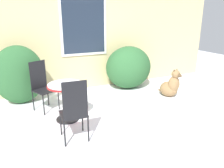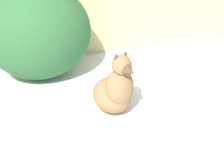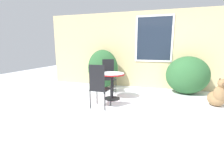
{
  "view_description": "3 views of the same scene",
  "coord_description": "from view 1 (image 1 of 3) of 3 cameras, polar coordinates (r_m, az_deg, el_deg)",
  "views": [
    {
      "loc": [
        -1.85,
        -3.43,
        1.96
      ],
      "look_at": [
        0.0,
        0.6,
        0.55
      ],
      "focal_mm": 35.0,
      "sensor_mm": 36.0,
      "label": 1
    },
    {
      "loc": [
        0.64,
        -2.25,
        2.04
      ],
      "look_at": [
        1.6,
        0.68,
        0.32
      ],
      "focal_mm": 55.0,
      "sensor_mm": 36.0,
      "label": 2
    },
    {
      "loc": [
        0.4,
        -4.04,
        1.44
      ],
      "look_at": [
        -1.02,
        0.45,
        0.43
      ],
      "focal_mm": 28.0,
      "sensor_mm": 36.0,
      "label": 3
    }
  ],
  "objects": [
    {
      "name": "patio_chair_far_side",
      "position": [
        3.46,
        -9.83,
        -6.64
      ],
      "size": [
        0.43,
        0.43,
        1.04
      ],
      "rotation": [
        0.0,
        0.0,
        3.09
      ],
      "color": "black",
      "rests_on": "ground_plane"
    },
    {
      "name": "patio_table",
      "position": [
        4.2,
        -11.91,
        -2.17
      ],
      "size": [
        0.68,
        0.68,
        0.73
      ],
      "color": "black",
      "rests_on": "ground_plane"
    },
    {
      "name": "shrub_middle",
      "position": [
        6.03,
        4.33,
        4.34
      ],
      "size": [
        1.28,
        1.02,
        1.16
      ],
      "color": "#2D6033",
      "rests_on": "ground_plane"
    },
    {
      "name": "ground_plane",
      "position": [
        4.36,
        3.33,
        -9.1
      ],
      "size": [
        16.0,
        16.0,
        0.0
      ],
      "primitive_type": "plane",
      "color": "white"
    },
    {
      "name": "house_wall",
      "position": [
        5.95,
        -6.6,
        11.46
      ],
      "size": [
        8.0,
        0.1,
        2.61
      ],
      "color": "#D1BC84",
      "rests_on": "ground_plane"
    },
    {
      "name": "shrub_left",
      "position": [
        5.32,
        -23.09,
        2.15
      ],
      "size": [
        1.1,
        0.63,
        1.33
      ],
      "color": "#2D6033",
      "rests_on": "ground_plane"
    },
    {
      "name": "patio_chair_near_table",
      "position": [
        4.83,
        -17.82,
        -0.17
      ],
      "size": [
        0.55,
        0.55,
        1.04
      ],
      "rotation": [
        0.0,
        0.0,
        0.47
      ],
      "color": "black",
      "rests_on": "ground_plane"
    },
    {
      "name": "dog",
      "position": [
        5.59,
        15.08,
        -0.6
      ],
      "size": [
        0.49,
        0.68,
        0.72
      ],
      "rotation": [
        0.0,
        0.0,
        0.26
      ],
      "color": "#937047",
      "rests_on": "ground_plane"
    }
  ]
}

